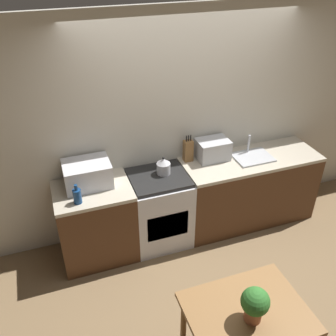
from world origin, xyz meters
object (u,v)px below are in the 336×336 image
object	(u,v)px
dining_table	(246,319)
microwave	(87,174)
kettle	(164,166)
toaster_oven	(213,150)
bottle	(77,196)
stove_range	(159,209)

from	to	relation	value
dining_table	microwave	bearing A→B (deg)	115.67
kettle	dining_table	bearing A→B (deg)	-87.88
kettle	toaster_oven	bearing A→B (deg)	9.88
bottle	dining_table	bearing A→B (deg)	-56.41
microwave	toaster_oven	world-z (taller)	microwave
microwave	bottle	xyz separation A→B (m)	(-0.15, -0.28, -0.05)
stove_range	kettle	size ratio (longest dim) A/B	4.30
microwave	dining_table	world-z (taller)	microwave
stove_range	toaster_oven	bearing A→B (deg)	12.01
stove_range	kettle	distance (m)	0.55
stove_range	toaster_oven	distance (m)	0.93
stove_range	dining_table	xyz separation A→B (m)	(0.14, -1.73, 0.18)
microwave	bottle	bearing A→B (deg)	-117.98
microwave	dining_table	distance (m)	2.08
microwave	bottle	distance (m)	0.32
kettle	toaster_oven	world-z (taller)	toaster_oven
kettle	stove_range	bearing A→B (deg)	-150.55
toaster_oven	microwave	bearing A→B (deg)	-178.08
stove_range	dining_table	distance (m)	1.75
bottle	microwave	bearing A→B (deg)	62.02
toaster_oven	dining_table	xyz separation A→B (m)	(-0.58, -1.89, -0.39)
bottle	toaster_oven	distance (m)	1.65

